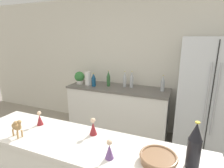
{
  "coord_description": "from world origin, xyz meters",
  "views": [
    {
      "loc": [
        0.77,
        -0.56,
        1.78
      ],
      "look_at": [
        -0.03,
        1.44,
        1.21
      ],
      "focal_mm": 28.0,
      "sensor_mm": 36.0,
      "label": 1
    }
  ],
  "objects": [
    {
      "name": "fruit_bowl",
      "position": [
        0.69,
        0.48,
        1.01
      ],
      "size": [
        0.25,
        0.25,
        0.06
      ],
      "color": "#8C6647",
      "rests_on": "bar_counter"
    },
    {
      "name": "back_bottle_4",
      "position": [
        0.5,
        2.46,
        1.02
      ],
      "size": [
        0.07,
        0.07,
        0.28
      ],
      "color": "#B2B7BC",
      "rests_on": "back_counter"
    },
    {
      "name": "wise_man_figurine_purple",
      "position": [
        0.37,
        0.4,
        1.04
      ],
      "size": [
        0.06,
        0.06,
        0.14
      ],
      "color": "#6B4784",
      "rests_on": "bar_counter"
    },
    {
      "name": "back_bottle_2",
      "position": [
        -0.5,
        2.41,
        1.03
      ],
      "size": [
        0.07,
        0.07,
        0.3
      ],
      "color": "#2D6033",
      "rests_on": "back_counter"
    },
    {
      "name": "wine_bottle",
      "position": [
        0.89,
        0.52,
        1.13
      ],
      "size": [
        0.09,
        0.09,
        0.32
      ],
      "color": "black",
      "rests_on": "bar_counter"
    },
    {
      "name": "camel_figurine",
      "position": [
        -0.46,
        0.36,
        1.07
      ],
      "size": [
        0.14,
        0.08,
        0.17
      ],
      "color": "#A87F4C",
      "rests_on": "bar_counter"
    },
    {
      "name": "back_bottle_1",
      "position": [
        -0.06,
        2.49,
        1.03
      ],
      "size": [
        0.07,
        0.07,
        0.3
      ],
      "color": "#B2B7BC",
      "rests_on": "back_counter"
    },
    {
      "name": "back_counter",
      "position": [
        -0.3,
        2.4,
        0.45
      ],
      "size": [
        1.89,
        0.63,
        0.89
      ],
      "color": "white",
      "rests_on": "ground_plane"
    },
    {
      "name": "wise_man_figurine_crimson",
      "position": [
        0.12,
        0.63,
        1.04
      ],
      "size": [
        0.07,
        0.07,
        0.15
      ],
      "color": "maroon",
      "rests_on": "bar_counter"
    },
    {
      "name": "potted_plant",
      "position": [
        -1.1,
        2.36,
        1.02
      ],
      "size": [
        0.2,
        0.2,
        0.25
      ],
      "color": "silver",
      "rests_on": "back_counter"
    },
    {
      "name": "refrigerator",
      "position": [
        1.17,
        2.31,
        0.9
      ],
      "size": [
        0.85,
        0.76,
        1.8
      ],
      "color": "silver",
      "rests_on": "ground_plane"
    },
    {
      "name": "paper_towel_roll",
      "position": [
        -0.9,
        2.34,
        1.02
      ],
      "size": [
        0.12,
        0.12,
        0.26
      ],
      "color": "white",
      "rests_on": "back_counter"
    },
    {
      "name": "wall_back",
      "position": [
        0.0,
        2.73,
        1.27
      ],
      "size": [
        8.0,
        0.06,
        2.55
      ],
      "color": "silver",
      "rests_on": "ground_plane"
    },
    {
      "name": "wise_man_figurine_blue",
      "position": [
        -0.44,
        0.6,
        1.03
      ],
      "size": [
        0.06,
        0.06,
        0.14
      ],
      "color": "maroon",
      "rests_on": "bar_counter"
    },
    {
      "name": "back_bottle_0",
      "position": [
        -0.19,
        2.48,
        1.03
      ],
      "size": [
        0.06,
        0.06,
        0.3
      ],
      "color": "#B2B7BC",
      "rests_on": "back_counter"
    },
    {
      "name": "back_bottle_3",
      "position": [
        -0.76,
        2.3,
        1.01
      ],
      "size": [
        0.08,
        0.08,
        0.25
      ],
      "color": "navy",
      "rests_on": "back_counter"
    }
  ]
}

